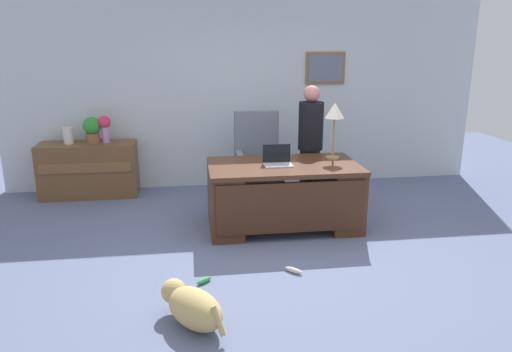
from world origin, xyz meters
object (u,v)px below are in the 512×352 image
(credenza, at_px, (89,170))
(dog_toy_plush, at_px, (294,270))
(vase_empty, at_px, (68,135))
(dog_lying, at_px, (192,306))
(laptop, at_px, (277,160))
(vase_with_flowers, at_px, (105,126))
(potted_plant, at_px, (92,129))
(person_standing, at_px, (310,145))
(desk, at_px, (284,194))
(armchair, at_px, (258,163))
(dog_toy_bone, at_px, (204,280))
(desk_lamp, at_px, (335,114))

(credenza, xyz_separation_m, dog_toy_plush, (2.34, -2.70, -0.35))
(vase_empty, bearing_deg, dog_toy_plush, -46.49)
(dog_lying, height_order, vase_empty, vase_empty)
(laptop, distance_m, dog_toy_plush, 1.42)
(vase_with_flowers, height_order, vase_empty, vase_with_flowers)
(dog_toy_plush, bearing_deg, potted_plant, 129.70)
(vase_empty, bearing_deg, vase_with_flowers, 0.00)
(person_standing, height_order, vase_with_flowers, person_standing)
(dog_toy_plush, bearing_deg, credenza, 130.87)
(desk, xyz_separation_m, armchair, (-0.15, 1.05, 0.11))
(vase_with_flowers, bearing_deg, dog_lying, -71.96)
(person_standing, relative_size, dog_toy_plush, 8.34)
(desk, height_order, dog_toy_bone, desk)
(person_standing, distance_m, dog_toy_plush, 2.16)
(vase_empty, bearing_deg, desk, -29.78)
(armchair, height_order, dog_toy_plush, armchair)
(desk, relative_size, dog_toy_plush, 9.11)
(desk, distance_m, vase_empty, 3.13)
(credenza, xyz_separation_m, vase_empty, (-0.23, 0.00, 0.49))
(desk_lamp, height_order, vase_with_flowers, desk_lamp)
(desk, height_order, person_standing, person_standing)
(laptop, bearing_deg, potted_plant, 146.36)
(laptop, height_order, desk_lamp, desk_lamp)
(desk_lamp, height_order, vase_empty, desk_lamp)
(dog_lying, bearing_deg, credenza, 111.93)
(desk_lamp, relative_size, potted_plant, 1.85)
(dog_lying, bearing_deg, person_standing, 59.30)
(dog_toy_bone, bearing_deg, desk, 52.09)
(potted_plant, relative_size, dog_toy_bone, 2.20)
(dog_toy_bone, bearing_deg, dog_lying, -99.60)
(person_standing, xyz_separation_m, dog_lying, (-1.57, -2.65, -0.65))
(dog_toy_plush, bearing_deg, dog_toy_bone, -174.37)
(credenza, bearing_deg, desk, -32.00)
(armchair, bearing_deg, vase_with_flowers, 166.59)
(person_standing, height_order, desk_lamp, person_standing)
(credenza, distance_m, person_standing, 3.09)
(desk, height_order, dog_lying, desk)
(armchair, xyz_separation_m, dog_lying, (-0.93, -2.95, -0.37))
(vase_empty, xyz_separation_m, potted_plant, (0.32, 0.00, 0.08))
(desk_lamp, bearing_deg, vase_with_flowers, 154.82)
(desk_lamp, relative_size, vase_empty, 2.91)
(desk, xyz_separation_m, person_standing, (0.49, 0.76, 0.40))
(laptop, height_order, dog_toy_bone, laptop)
(desk_lamp, relative_size, dog_toy_plush, 3.54)
(credenza, height_order, vase_empty, vase_empty)
(vase_empty, bearing_deg, dog_lying, -64.88)
(desk, bearing_deg, potted_plant, 146.97)
(vase_empty, relative_size, potted_plant, 0.64)
(vase_empty, bearing_deg, potted_plant, 0.00)
(credenza, distance_m, potted_plant, 0.58)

